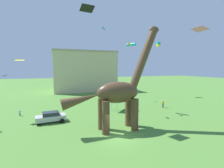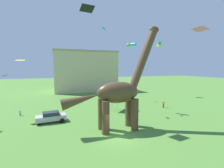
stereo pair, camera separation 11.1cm
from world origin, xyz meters
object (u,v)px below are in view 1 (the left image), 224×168
at_px(kite_mid_left, 87,8).
at_px(person_far_spectator, 163,103).
at_px(kite_near_high, 103,28).
at_px(kite_apex, 104,30).
at_px(person_watching_child, 20,112).
at_px(kite_far_left, 5,76).
at_px(dinosaur_sculpture, 118,92).
at_px(kite_mid_center, 131,44).
at_px(parked_sedan_left, 51,117).
at_px(kite_near_low, 158,44).
at_px(kite_far_right, 200,29).
at_px(festival_canopy_tent, 121,97).
at_px(kite_trailing, 20,60).

bearing_deg(kite_mid_left, person_far_spectator, 17.59).
relative_size(kite_near_high, kite_apex, 0.96).
relative_size(person_watching_child, kite_far_left, 0.94).
bearing_deg(dinosaur_sculpture, kite_mid_center, 61.57).
xyz_separation_m(parked_sedan_left, person_watching_child, (-4.95, 5.26, -0.19)).
height_order(person_far_spectator, kite_mid_center, kite_mid_center).
xyz_separation_m(kite_near_low, kite_far_right, (-11.85, -24.84, -2.11)).
bearing_deg(kite_apex, kite_far_right, -80.80).
distance_m(kite_apex, kite_far_right, 26.06).
bearing_deg(kite_mid_center, kite_far_left, 178.28).
relative_size(dinosaur_sculpture, kite_near_high, 15.62).
bearing_deg(person_far_spectator, parked_sedan_left, -71.90).
xyz_separation_m(parked_sedan_left, kite_mid_center, (14.14, 2.43, 11.52)).
distance_m(parked_sedan_left, kite_mid_left, 16.09).
bearing_deg(kite_near_high, kite_far_left, 179.25).
bearing_deg(dinosaur_sculpture, person_watching_child, 145.91).
bearing_deg(parked_sedan_left, kite_far_right, -35.41).
bearing_deg(kite_mid_left, festival_canopy_tent, 38.12).
relative_size(parked_sedan_left, person_watching_child, 4.26).
distance_m(person_far_spectator, kite_near_low, 20.53).
relative_size(kite_far_left, kite_near_high, 1.25).
bearing_deg(person_watching_child, dinosaur_sculpture, -93.57).
distance_m(dinosaur_sculpture, kite_near_low, 31.07).
xyz_separation_m(kite_mid_left, kite_trailing, (-10.39, 13.83, -6.24)).
bearing_deg(kite_trailing, kite_apex, 14.61).
xyz_separation_m(kite_near_high, kite_mid_left, (-4.08, -6.16, 0.85)).
height_order(festival_canopy_tent, kite_far_right, kite_far_right).
bearing_deg(kite_near_high, kite_mid_center, -4.67).
relative_size(dinosaur_sculpture, kite_near_low, 10.93).
relative_size(kite_near_low, kite_trailing, 0.70).
distance_m(person_far_spectator, kite_trailing, 29.32).
distance_m(festival_canopy_tent, kite_apex, 19.77).
relative_size(parked_sedan_left, kite_mid_left, 2.23).
bearing_deg(kite_far_left, kite_near_high, -0.75).
bearing_deg(kite_apex, kite_trailing, -165.39).
distance_m(person_far_spectator, kite_mid_center, 13.48).
bearing_deg(person_far_spectator, kite_far_right, -6.08).
height_order(person_far_spectator, kite_near_low, kite_near_low).
xyz_separation_m(person_watching_child, kite_far_right, (22.10, -15.22, 12.01)).
xyz_separation_m(dinosaur_sculpture, kite_apex, (4.83, 21.35, 12.57)).
distance_m(kite_far_left, kite_trailing, 7.95).
height_order(parked_sedan_left, person_watching_child, parked_sedan_left).
xyz_separation_m(kite_apex, kite_far_right, (4.09, -25.28, -4.85)).
bearing_deg(dinosaur_sculpture, kite_near_low, 51.69).
relative_size(kite_far_left, kite_apex, 1.19).
relative_size(parked_sedan_left, kite_near_high, 5.00).
height_order(kite_near_high, kite_apex, kite_apex).
relative_size(kite_mid_left, kite_far_right, 1.10).
bearing_deg(person_watching_child, kite_far_right, -87.54).
height_order(person_watching_child, kite_near_low, kite_near_low).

